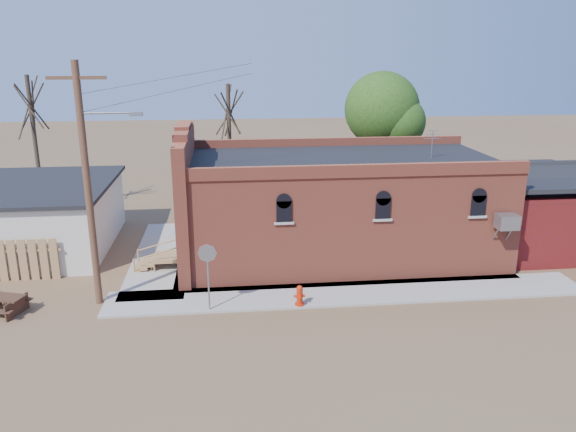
{
  "coord_description": "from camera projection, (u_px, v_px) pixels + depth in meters",
  "views": [
    {
      "loc": [
        -3.16,
        -19.15,
        9.33
      ],
      "look_at": [
        -0.61,
        3.99,
        2.4
      ],
      "focal_mm": 35.0,
      "sensor_mm": 36.0,
      "label": 1
    }
  ],
  "objects": [
    {
      "name": "tree_bare_near",
      "position": [
        229.0,
        112.0,
        31.61
      ],
      "size": [
        2.8,
        2.8,
        7.65
      ],
      "color": "#493B2A",
      "rests_on": "ground"
    },
    {
      "name": "stop_sign",
      "position": [
        207.0,
        259.0,
        20.23
      ],
      "size": [
        0.7,
        0.1,
        2.58
      ],
      "rotation": [
        0.0,
        0.0,
        -0.43
      ],
      "color": "gray",
      "rests_on": "sidewalk_south"
    },
    {
      "name": "utility_pole",
      "position": [
        89.0,
        181.0,
        20.17
      ],
      "size": [
        3.12,
        0.26,
        9.0
      ],
      "color": "#4D2B1E",
      "rests_on": "ground"
    },
    {
      "name": "ground",
      "position": [
        316.0,
        306.0,
        21.24
      ],
      "size": [
        120.0,
        120.0,
        0.0
      ],
      "primitive_type": "plane",
      "color": "brown",
      "rests_on": "ground"
    },
    {
      "name": "fire_hydrant",
      "position": [
        300.0,
        295.0,
        21.04
      ],
      "size": [
        0.45,
        0.43,
        0.79
      ],
      "rotation": [
        0.0,
        0.0,
        -0.2
      ],
      "color": "red",
      "rests_on": "sidewalk_south"
    },
    {
      "name": "red_shed",
      "position": [
        534.0,
        202.0,
        27.04
      ],
      "size": [
        5.4,
        6.4,
        4.3
      ],
      "color": "#58170F",
      "rests_on": "ground"
    },
    {
      "name": "sidewalk_south",
      "position": [
        349.0,
        293.0,
        22.24
      ],
      "size": [
        19.0,
        2.2,
        0.08
      ],
      "primitive_type": "cube",
      "color": "#9E9991",
      "rests_on": "ground"
    },
    {
      "name": "brick_bar",
      "position": [
        333.0,
        207.0,
        25.98
      ],
      "size": [
        16.4,
        7.97,
        6.3
      ],
      "color": "#BE523A",
      "rests_on": "ground"
    },
    {
      "name": "tree_bare_far",
      "position": [
        30.0,
        105.0,
        31.29
      ],
      "size": [
        2.8,
        2.8,
        8.16
      ],
      "color": "#493B2A",
      "rests_on": "ground"
    },
    {
      "name": "picnic_table",
      "position": [
        2.0,
        302.0,
        20.55
      ],
      "size": [
        1.93,
        1.67,
        0.68
      ],
      "rotation": [
        0.0,
        0.0,
        -0.33
      ],
      "color": "#44281B",
      "rests_on": "ground"
    },
    {
      "name": "sidewalk_west",
      "position": [
        163.0,
        256.0,
        26.28
      ],
      "size": [
        2.6,
        10.0,
        0.08
      ],
      "primitive_type": "cube",
      "color": "#9E9991",
      "rests_on": "ground"
    },
    {
      "name": "tree_leafy",
      "position": [
        382.0,
        109.0,
        33.03
      ],
      "size": [
        4.4,
        4.4,
        8.15
      ],
      "color": "#493B2A",
      "rests_on": "ground"
    },
    {
      "name": "trash_barrel",
      "position": [
        183.0,
        251.0,
        25.52
      ],
      "size": [
        0.76,
        0.76,
        0.9
      ],
      "primitive_type": "cylinder",
      "rotation": [
        0.0,
        0.0,
        0.37
      ],
      "color": "navy",
      "rests_on": "sidewalk_west"
    }
  ]
}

